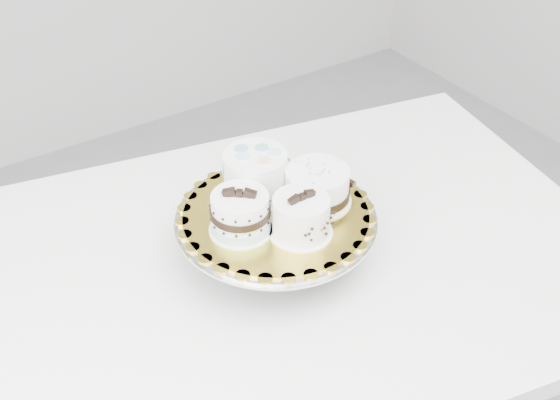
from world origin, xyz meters
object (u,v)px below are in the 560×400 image
table (276,291)px  cake_ribbon (317,187)px  cake_swirl (301,217)px  cake_dots (256,173)px  cake_stand (276,229)px  cake_board (276,214)px  cake_banded (240,214)px

table → cake_ribbon: bearing=7.2°
cake_swirl → cake_dots: (-0.00, 0.13, 0.01)m
table → cake_stand: 0.14m
table → cake_swirl: size_ratio=12.85×
cake_stand → cake_dots: cake_dots is taller
cake_ribbon → table: bearing=151.7°
cake_dots → cake_stand: bearing=-97.1°
cake_board → cake_banded: (-0.07, -0.01, 0.03)m
cake_board → cake_swirl: cake_swirl is taller
table → cake_banded: cake_banded is taller
cake_swirl → cake_banded: cake_banded is taller
cake_swirl → cake_dots: size_ratio=0.79×
cake_swirl → table: bearing=96.3°
table → cake_banded: size_ratio=10.23×
cake_banded → cake_dots: cake_banded is taller
table → cake_swirl: cake_swirl is taller
cake_banded → cake_ribbon: (0.15, -0.00, -0.00)m
cake_board → cake_stand: bearing=-26.6°
cake_stand → cake_ribbon: bearing=-6.2°
cake_stand → cake_swirl: size_ratio=3.29×
table → cake_dots: 0.23m
cake_swirl → cake_ribbon: 0.09m
cake_stand → cake_swirl: bearing=-84.4°
cake_stand → cake_board: 0.03m
cake_board → cake_banded: size_ratio=2.40×
cake_board → cake_banded: cake_banded is taller
cake_board → cake_swirl: bearing=-84.4°
table → cake_banded: (-0.07, -0.00, 0.21)m
table → cake_stand: bearing=75.0°
cake_banded → cake_ribbon: bearing=37.8°
cake_banded → cake_swirl: bearing=1.4°
cake_stand → cake_ribbon: size_ratio=2.39×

